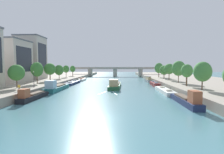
% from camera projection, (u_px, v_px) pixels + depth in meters
% --- Properties ---
extents(ground_plane, '(400.00, 400.00, 0.00)m').
position_uv_depth(ground_plane, '(100.00, 117.00, 25.54)').
color(ground_plane, teal).
extents(quay_left, '(36.00, 170.00, 1.83)m').
position_uv_depth(quay_left, '(37.00, 80.00, 81.82)').
color(quay_left, gray).
rests_on(quay_left, ground).
extents(quay_right, '(36.00, 170.00, 1.83)m').
position_uv_depth(quay_right, '(192.00, 81.00, 78.83)').
color(quay_right, gray).
rests_on(quay_right, ground).
extents(barge_midriver, '(4.44, 19.27, 3.34)m').
position_uv_depth(barge_midriver, '(115.00, 85.00, 60.84)').
color(barge_midriver, '#235633').
rests_on(barge_midriver, ground).
extents(wake_behind_barge, '(5.60, 6.00, 0.03)m').
position_uv_depth(wake_behind_barge, '(108.00, 93.00, 48.46)').
color(wake_behind_barge, silver).
rests_on(wake_behind_barge, ground).
extents(moored_boat_left_far, '(2.15, 11.94, 2.92)m').
position_uv_depth(moored_boat_left_far, '(33.00, 96.00, 39.02)').
color(moored_boat_left_far, black).
rests_on(moored_boat_left_far, ground).
extents(moored_boat_left_end, '(3.25, 15.73, 3.57)m').
position_uv_depth(moored_boat_left_end, '(56.00, 87.00, 53.38)').
color(moored_boat_left_end, '#23666B').
rests_on(moored_boat_left_end, ground).
extents(moored_boat_left_gap_after, '(3.28, 15.63, 2.14)m').
position_uv_depth(moored_boat_left_gap_after, '(73.00, 83.00, 73.03)').
color(moored_boat_left_gap_after, '#1E284C').
rests_on(moored_boat_left_gap_after, ground).
extents(moored_boat_left_downstream, '(2.61, 11.73, 2.23)m').
position_uv_depth(moored_boat_left_downstream, '(82.00, 80.00, 89.91)').
color(moored_boat_left_downstream, silver).
rests_on(moored_boat_left_downstream, ground).
extents(moored_boat_right_gap_after, '(2.22, 13.21, 3.36)m').
position_uv_depth(moored_boat_right_gap_after, '(186.00, 100.00, 33.76)').
color(moored_boat_right_gap_after, '#1E284C').
rests_on(moored_boat_right_gap_after, ground).
extents(moored_boat_right_near, '(2.93, 15.63, 2.13)m').
position_uv_depth(moored_boat_right_near, '(165.00, 91.00, 49.68)').
color(moored_boat_right_near, silver).
rests_on(moored_boat_right_near, ground).
extents(moored_boat_right_upstream, '(2.50, 12.59, 2.38)m').
position_uv_depth(moored_boat_right_upstream, '(155.00, 84.00, 66.97)').
color(moored_boat_right_upstream, maroon).
rests_on(moored_boat_right_upstream, ground).
extents(moored_boat_right_downstream, '(1.98, 10.05, 2.95)m').
position_uv_depth(moored_boat_right_downstream, '(148.00, 80.00, 80.60)').
color(moored_boat_right_downstream, gray).
rests_on(moored_boat_right_downstream, ground).
extents(tree_left_second, '(4.12, 4.12, 6.22)m').
position_uv_depth(tree_left_second, '(16.00, 73.00, 45.25)').
color(tree_left_second, brown).
rests_on(tree_left_second, quay_left).
extents(tree_left_midway, '(4.02, 4.02, 7.15)m').
position_uv_depth(tree_left_midway, '(37.00, 69.00, 57.07)').
color(tree_left_midway, brown).
rests_on(tree_left_midway, quay_left).
extents(tree_left_far, '(4.49, 4.49, 6.95)m').
position_uv_depth(tree_left_far, '(50.00, 69.00, 67.05)').
color(tree_left_far, brown).
rests_on(tree_left_far, quay_left).
extents(tree_left_past_mid, '(4.11, 4.11, 6.35)m').
position_uv_depth(tree_left_past_mid, '(59.00, 70.00, 78.41)').
color(tree_left_past_mid, brown).
rests_on(tree_left_past_mid, quay_left).
extents(tree_left_distant, '(3.30, 3.30, 6.23)m').
position_uv_depth(tree_left_distant, '(66.00, 69.00, 89.88)').
color(tree_left_distant, brown).
rests_on(tree_left_distant, quay_left).
extents(tree_left_end_of_row, '(3.21, 3.21, 6.09)m').
position_uv_depth(tree_left_end_of_row, '(73.00, 69.00, 102.11)').
color(tree_left_end_of_row, brown).
rests_on(tree_left_end_of_row, quay_left).
extents(tree_right_past_mid, '(4.18, 4.18, 6.91)m').
position_uv_depth(tree_right_past_mid, '(203.00, 72.00, 41.43)').
color(tree_right_past_mid, brown).
rests_on(tree_right_past_mid, quay_right).
extents(tree_right_by_lamp, '(3.28, 3.28, 6.39)m').
position_uv_depth(tree_right_by_lamp, '(187.00, 71.00, 50.03)').
color(tree_right_by_lamp, brown).
rests_on(tree_right_by_lamp, quay_right).
extents(tree_right_distant, '(4.60, 4.60, 7.65)m').
position_uv_depth(tree_right_distant, '(179.00, 68.00, 59.73)').
color(tree_right_distant, brown).
rests_on(tree_right_distant, quay_right).
extents(tree_right_second, '(4.35, 4.35, 6.83)m').
position_uv_depth(tree_right_second, '(169.00, 69.00, 70.20)').
color(tree_right_second, brown).
rests_on(tree_right_second, quay_right).
extents(tree_right_nearest, '(4.17, 4.17, 6.15)m').
position_uv_depth(tree_right_nearest, '(164.00, 70.00, 79.16)').
color(tree_right_nearest, brown).
rests_on(tree_right_nearest, quay_right).
extents(tree_right_end_of_row, '(4.38, 4.38, 7.52)m').
position_uv_depth(tree_right_end_of_row, '(159.00, 68.00, 89.49)').
color(tree_right_end_of_row, brown).
rests_on(tree_right_end_of_row, quay_right).
extents(lamppost_left_bank, '(0.28, 0.28, 4.38)m').
position_uv_depth(lamppost_left_bank, '(34.00, 79.00, 47.04)').
color(lamppost_left_bank, black).
rests_on(lamppost_left_bank, quay_left).
extents(building_left_corner, '(10.97, 13.04, 15.50)m').
position_uv_depth(building_left_corner, '(10.00, 61.00, 62.70)').
color(building_left_corner, '#BCB2A8').
rests_on(building_left_corner, quay_left).
extents(building_left_far_end, '(10.94, 10.73, 19.25)m').
position_uv_depth(building_left_far_end, '(31.00, 58.00, 77.40)').
color(building_left_far_end, '#BCB2A8').
rests_on(building_left_far_end, quay_left).
extents(bridge_far, '(60.98, 4.40, 6.93)m').
position_uv_depth(bridge_far, '(115.00, 70.00, 125.97)').
color(bridge_far, '#9E998E').
rests_on(bridge_far, ground).
extents(person_on_quay, '(0.42, 0.38, 1.62)m').
position_uv_depth(person_on_quay, '(19.00, 87.00, 39.85)').
color(person_on_quay, '#473D33').
rests_on(person_on_quay, quay_left).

